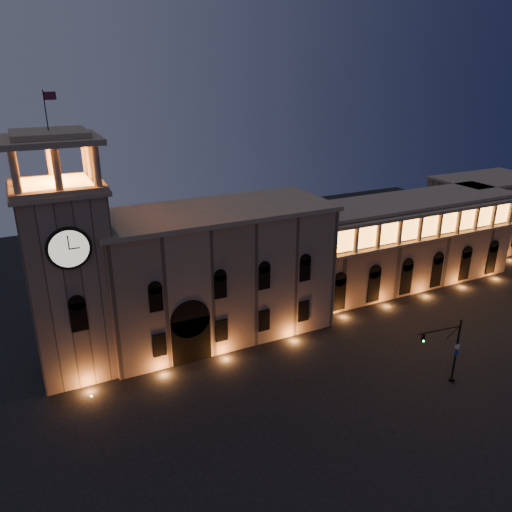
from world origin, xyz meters
The scene contains 6 objects.
ground centered at (0.00, 0.00, 0.00)m, with size 160.00×160.00×0.00m, color black.
government_building centered at (-2.08, 21.93, 8.77)m, with size 30.80×12.80×17.60m.
clock_tower centered at (-20.50, 20.98, 12.50)m, with size 9.80×9.80×32.40m.
colonnade_wing centered at (32.00, 23.92, 7.33)m, with size 40.60×11.50×14.50m.
secondary_building centered at (58.00, 30.00, 7.00)m, with size 20.00×12.00×14.00m, color #836853.
traffic_light centered at (17.01, -1.12, 4.26)m, with size 5.88×1.08×8.11m.
Camera 1 is at (-24.39, -35.57, 34.64)m, focal length 35.00 mm.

